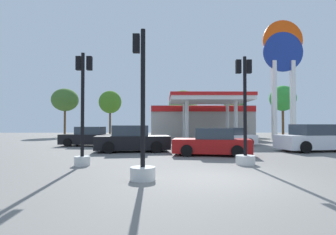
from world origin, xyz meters
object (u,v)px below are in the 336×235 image
object	(u,v)px
tree_4	(283,98)
car_2	(315,139)
tree_2	(183,104)
tree_3	(235,103)
traffic_signal_2	(83,123)
traffic_signal_3	(142,142)
traffic_signal_0	(245,131)
tree_0	(65,100)
car_3	(212,143)
tree_1	(110,102)
station_pole_sign	(283,63)
car_1	(89,137)
car_4	(230,138)
car_0	(132,140)

from	to	relation	value
tree_4	car_2	bearing A→B (deg)	-108.97
tree_2	tree_3	bearing A→B (deg)	14.09
traffic_signal_2	traffic_signal_3	bearing A→B (deg)	-47.32
traffic_signal_0	tree_4	bearing A→B (deg)	63.38
tree_2	tree_0	bearing A→B (deg)	179.19
car_3	tree_4	size ratio (longest dim) A/B	0.61
tree_0	tree_1	xyz separation A→B (m)	(6.06, 0.64, -0.24)
station_pole_sign	tree_3	bearing A→B (deg)	101.28
car_2	tree_1	size ratio (longest dim) A/B	0.77
tree_0	tree_1	bearing A→B (deg)	6.04
tree_0	tree_4	size ratio (longest dim) A/B	0.93
car_1	car_4	distance (m)	10.84
traffic_signal_3	car_1	bearing A→B (deg)	112.08
station_pole_sign	traffic_signal_3	xyz separation A→B (m)	(-13.04, -19.78, -6.88)
traffic_signal_3	tree_0	xyz separation A→B (m)	(-13.04, 29.04, 3.86)
car_0	traffic_signal_2	distance (m)	5.72
car_4	tree_3	bearing A→B (deg)	74.12
car_2	tree_3	world-z (taller)	tree_3
car_2	car_3	bearing A→B (deg)	-162.73
traffic_signal_0	tree_4	world-z (taller)	tree_4
car_4	traffic_signal_2	bearing A→B (deg)	-130.62
car_3	tree_1	bearing A→B (deg)	113.57
car_2	car_3	size ratio (longest dim) A/B	1.14
station_pole_sign	car_4	distance (m)	12.65
traffic_signal_2	traffic_signal_0	bearing A→B (deg)	1.74
station_pole_sign	traffic_signal_0	bearing A→B (deg)	-118.38
station_pole_sign	car_0	bearing A→B (deg)	-141.44
traffic_signal_2	tree_4	size ratio (longest dim) A/B	0.65
traffic_signal_0	traffic_signal_2	xyz separation A→B (m)	(-6.67, -0.20, 0.36)
car_2	tree_4	distance (m)	22.34
car_0	car_2	distance (m)	11.27
station_pole_sign	tree_2	distance (m)	13.88
station_pole_sign	tree_3	world-z (taller)	station_pole_sign
car_0	tree_3	xyz separation A→B (m)	(12.16, 22.40, 4.05)
tree_2	tree_3	xyz separation A→B (m)	(7.70, 1.93, 0.40)
car_2	car_4	world-z (taller)	car_2
traffic_signal_2	tree_1	size ratio (longest dim) A/B	0.72
station_pole_sign	car_0	distance (m)	19.75
station_pole_sign	tree_4	xyz separation A→B (m)	(4.03, 9.35, -2.77)
car_2	tree_1	world-z (taller)	tree_1
car_3	tree_2	bearing A→B (deg)	90.14
station_pole_sign	tree_1	bearing A→B (deg)	153.68
station_pole_sign	tree_1	world-z (taller)	station_pole_sign
station_pole_sign	traffic_signal_0	size ratio (longest dim) A/B	2.80
traffic_signal_0	traffic_signal_3	size ratio (longest dim) A/B	0.99
car_4	traffic_signal_3	world-z (taller)	traffic_signal_3
station_pole_sign	car_1	bearing A→B (deg)	-158.68
car_3	tree_2	xyz separation A→B (m)	(-0.06, 22.48, 3.71)
traffic_signal_2	tree_0	world-z (taller)	tree_0
car_0	traffic_signal_3	distance (m)	8.46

